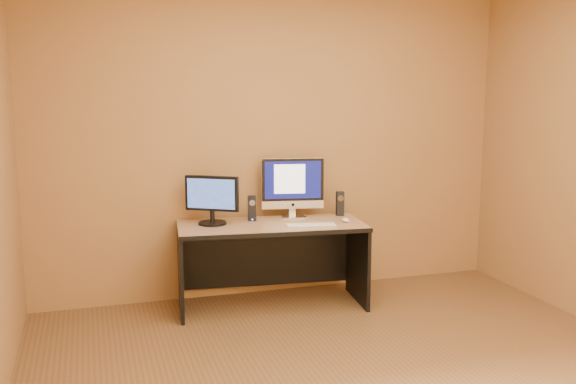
# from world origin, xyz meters

# --- Properties ---
(walls) EXTENTS (4.00, 4.00, 2.60)m
(walls) POSITION_xyz_m (0.00, 0.00, 1.30)
(walls) COLOR olive
(walls) RESTS_ON ground
(desk) EXTENTS (1.51, 0.79, 0.67)m
(desk) POSITION_xyz_m (-0.15, 1.61, 0.33)
(desk) COLOR tan
(desk) RESTS_ON ground
(imac) EXTENTS (0.54, 0.28, 0.50)m
(imac) POSITION_xyz_m (0.09, 1.81, 0.92)
(imac) COLOR silver
(imac) RESTS_ON desk
(second_monitor) EXTENTS (0.48, 0.41, 0.38)m
(second_monitor) POSITION_xyz_m (-0.59, 1.73, 0.86)
(second_monitor) COLOR black
(second_monitor) RESTS_ON desk
(speaker_left) EXTENTS (0.07, 0.07, 0.20)m
(speaker_left) POSITION_xyz_m (-0.26, 1.78, 0.77)
(speaker_left) COLOR black
(speaker_left) RESTS_ON desk
(speaker_right) EXTENTS (0.07, 0.08, 0.20)m
(speaker_right) POSITION_xyz_m (0.49, 1.76, 0.77)
(speaker_right) COLOR black
(speaker_right) RESTS_ON desk
(keyboard) EXTENTS (0.40, 0.18, 0.02)m
(keyboard) POSITION_xyz_m (0.12, 1.44, 0.68)
(keyboard) COLOR silver
(keyboard) RESTS_ON desk
(mouse) EXTENTS (0.05, 0.09, 0.03)m
(mouse) POSITION_xyz_m (0.43, 1.50, 0.69)
(mouse) COLOR white
(mouse) RESTS_ON desk
(cable_a) EXTENTS (0.06, 0.19, 0.01)m
(cable_a) POSITION_xyz_m (0.17, 1.87, 0.67)
(cable_a) COLOR black
(cable_a) RESTS_ON desk
(cable_b) EXTENTS (0.08, 0.15, 0.01)m
(cable_b) POSITION_xyz_m (0.12, 1.88, 0.67)
(cable_b) COLOR black
(cable_b) RESTS_ON desk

